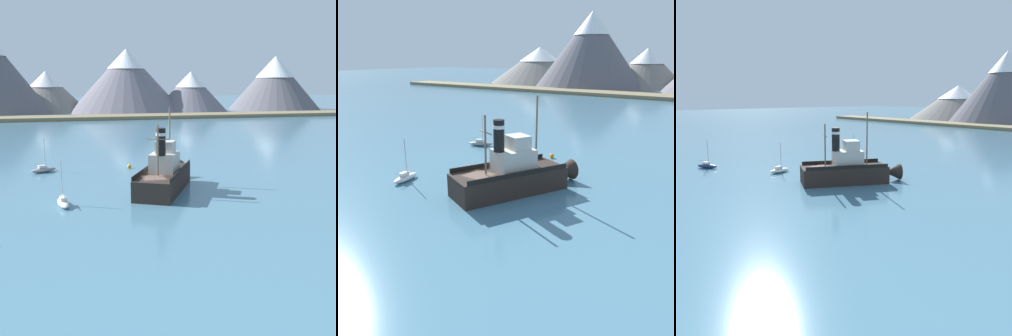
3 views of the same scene
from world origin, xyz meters
The scene contains 7 objects.
ground_plane centered at (0.00, 0.00, 0.00)m, with size 600.00×600.00×0.00m, color #477289.
mountain_ridge centered at (-6.35, 134.91, 12.55)m, with size 200.93×62.61×31.87m.
shoreline_strip centered at (0.00, 101.54, 0.60)m, with size 240.00×12.00×1.20m, color #7A6B4C.
old_tugboat centered at (1.99, 3.39, 1.83)m, with size 9.29×14.44×9.90m.
sailboat_white centered at (-10.08, -0.95, 0.43)m, with size 1.74×3.93×4.90m.
sailboat_grey centered at (-13.27, 16.96, 0.43)m, with size 3.87×2.76×4.90m.
mooring_buoy centered at (-0.63, 17.07, 0.32)m, with size 0.63×0.63×0.63m, color orange.
Camera 1 is at (-8.48, -45.74, 13.27)m, focal length 45.00 mm.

